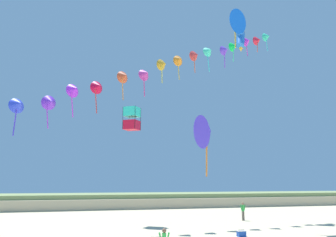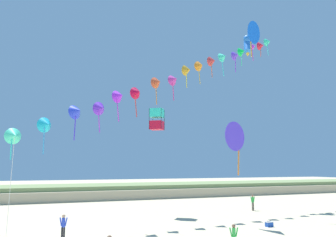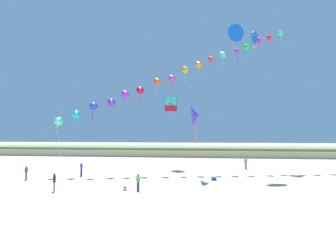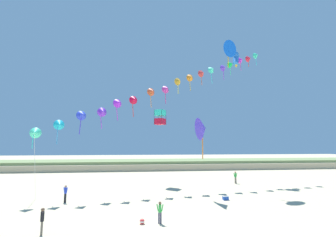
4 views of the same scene
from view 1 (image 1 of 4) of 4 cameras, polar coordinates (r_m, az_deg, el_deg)
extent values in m
cube|color=#BFAE8B|center=(56.47, -11.71, -13.07)|extent=(120.00, 12.66, 1.41)
cube|color=#7A8E56|center=(56.43, -11.68, -12.15)|extent=(120.00, 10.76, 0.81)
cylinder|color=#726656|center=(37.40, 12.07, -15.03)|extent=(0.13, 0.13, 0.89)
cylinder|color=#726656|center=(37.32, 11.86, -15.05)|extent=(0.13, 0.13, 0.89)
cylinder|color=green|center=(37.30, 11.92, -13.89)|extent=(0.23, 0.23, 0.63)
cylinder|color=green|center=(37.41, 12.19, -13.79)|extent=(0.22, 0.11, 0.60)
cylinder|color=green|center=(37.19, 11.65, -13.83)|extent=(0.22, 0.11, 0.60)
sphere|color=#9E7051|center=(37.27, 11.90, -13.21)|extent=(0.24, 0.24, 0.24)
sphere|color=brown|center=(17.93, -0.62, -17.53)|extent=(0.21, 0.21, 0.21)
cone|color=blue|center=(26.51, -22.86, 2.11)|extent=(1.39, 1.31, 1.20)
cylinder|color=#4E39E5|center=(26.25, -23.35, -0.44)|extent=(0.16, 0.24, 1.99)
cone|color=#712DD9|center=(27.55, -18.38, 2.50)|extent=(1.30, 1.11, 1.13)
cylinder|color=#A639E5|center=(27.29, -18.80, 0.30)|extent=(0.25, 0.21, 1.75)
cone|color=#A728EE|center=(28.61, -14.74, 4.51)|extent=(1.37, 1.27, 1.17)
cylinder|color=#D139E5|center=(28.27, -15.13, 2.16)|extent=(0.28, 0.11, 2.00)
cone|color=red|center=(29.79, -11.14, 5.05)|extent=(1.30, 1.10, 1.13)
cylinder|color=#E53F39|center=(29.43, -11.48, 2.76)|extent=(0.26, 0.16, 2.05)
cone|color=#CF4B29|center=(31.42, -7.00, 6.75)|extent=(1.31, 1.13, 1.13)
cylinder|color=orange|center=(31.02, -7.28, 4.69)|extent=(0.21, 0.17, 1.95)
cone|color=#C1359C|center=(32.64, -3.61, 7.16)|extent=(1.34, 1.21, 1.19)
cylinder|color=#E5398F|center=(32.22, -3.85, 5.19)|extent=(0.12, 0.29, 1.94)
cone|color=gold|center=(34.45, -0.78, 8.70)|extent=(1.33, 1.19, 1.13)
cylinder|color=yellow|center=(34.03, -0.98, 7.08)|extent=(0.14, 0.16, 1.67)
cone|color=orange|center=(36.09, 1.88, 9.39)|extent=(1.25, 0.97, 1.10)
cylinder|color=gold|center=(35.62, 1.71, 7.66)|extent=(0.17, 0.21, 1.91)
cone|color=#CD3637|center=(37.80, 4.43, 10.08)|extent=(1.31, 1.13, 1.12)
cylinder|color=#E56139|center=(37.34, 4.28, 8.57)|extent=(0.13, 0.14, 1.73)
cone|color=#3DE5B9|center=(39.19, 6.60, 10.75)|extent=(1.31, 1.16, 1.20)
cylinder|color=#39E5E1|center=(38.64, 6.48, 8.98)|extent=(0.19, 0.31, 2.18)
cone|color=#673ED6|center=(41.23, 9.17, 10.81)|extent=(1.29, 1.10, 1.10)
cylinder|color=#9039E5|center=(40.71, 9.08, 9.30)|extent=(0.11, 0.12, 1.94)
cone|color=#0FE74D|center=(43.22, 10.52, 11.32)|extent=(1.32, 1.17, 1.13)
cylinder|color=#39E594|center=(42.74, 10.44, 10.05)|extent=(0.09, 0.24, 1.68)
cone|color=#D033D8|center=(45.04, 12.60, 12.03)|extent=(1.28, 1.06, 1.11)
cylinder|color=#E539C4|center=(44.53, 12.53, 10.77)|extent=(0.14, 0.23, 1.76)
cone|color=red|center=(46.75, 14.20, 12.08)|extent=(1.30, 1.11, 1.13)
cylinder|color=#E54F39|center=(46.30, 14.14, 11.08)|extent=(0.19, 0.17, 1.40)
cone|color=#34DBA9|center=(49.11, 15.60, 12.55)|extent=(1.27, 1.04, 1.11)
cylinder|color=#39E5DB|center=(48.58, 15.56, 11.39)|extent=(0.20, 0.10, 1.79)
cube|color=red|center=(34.72, -5.84, -1.09)|extent=(1.81, 1.81, 0.91)
cube|color=#2DE5C4|center=(34.95, -5.80, 1.04)|extent=(1.81, 1.81, 0.91)
cylinder|color=black|center=(35.69, -6.31, -0.26)|extent=(0.04, 0.04, 2.23)
cylinder|color=black|center=(34.55, -7.26, 0.09)|extent=(0.04, 0.04, 2.23)
cylinder|color=black|center=(33.98, -5.31, 0.23)|extent=(0.04, 0.04, 2.23)
cylinder|color=black|center=(35.14, -4.41, -0.13)|extent=(0.04, 0.04, 2.23)
cone|color=blue|center=(37.03, 10.64, 14.93)|extent=(2.69, 1.91, 2.55)
cone|color=gold|center=(37.04, 10.64, 14.96)|extent=(1.50, 1.10, 1.41)
cylinder|color=gold|center=(36.41, 10.73, 12.74)|extent=(0.28, 0.35, 2.33)
cone|color=#5038E5|center=(26.77, 6.15, -2.07)|extent=(1.42, 2.63, 2.61)
cone|color=orange|center=(26.77, 6.14, -2.03)|extent=(0.83, 1.45, 1.44)
cylinder|color=orange|center=(26.57, 6.22, -6.05)|extent=(0.19, 0.46, 2.97)
cylinder|color=blue|center=(44.29, 11.57, 12.26)|extent=(1.78, 1.94, 2.22)
sphere|color=blue|center=(44.64, 11.53, 13.34)|extent=(0.99, 0.99, 0.99)
cone|color=gold|center=(43.88, 11.62, 10.93)|extent=(1.18, 1.18, 0.75)
sphere|color=black|center=(44.75, 11.51, 13.67)|extent=(0.21, 0.21, 0.21)
cube|color=blue|center=(26.60, 11.69, -17.68)|extent=(0.56, 0.40, 0.36)
cube|color=white|center=(26.57, 11.67, -17.23)|extent=(0.58, 0.41, 0.06)
cylinder|color=black|center=(26.57, 11.67, -17.10)|extent=(0.45, 0.03, 0.03)
camera|label=2|loc=(7.06, -114.66, 13.86)|focal=38.00mm
camera|label=3|loc=(12.78, 106.68, 10.77)|focal=28.00mm
camera|label=4|loc=(3.90, 66.65, 25.92)|focal=24.00mm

